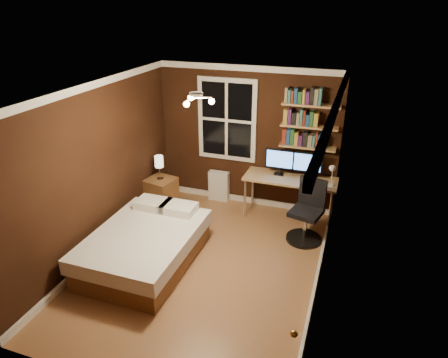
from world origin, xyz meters
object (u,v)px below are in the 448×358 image
(radiator, at_px, (219,186))
(desk_lamp, at_px, (332,175))
(monitor_right, at_px, (307,166))
(desk, at_px, (290,181))
(bedside_lamp, at_px, (159,168))
(bed, at_px, (145,246))
(nightstand, at_px, (161,194))
(office_chair, at_px, (307,218))
(monitor_left, at_px, (280,162))

(radiator, bearing_deg, desk_lamp, -10.46)
(monitor_right, bearing_deg, desk, -162.74)
(bedside_lamp, bearing_deg, desk, 11.64)
(bedside_lamp, bearing_deg, radiator, 37.47)
(bed, bearing_deg, monitor_right, 46.96)
(nightstand, bearing_deg, desk, 22.70)
(radiator, bearing_deg, bedside_lamp, -142.53)
(bedside_lamp, distance_m, radiator, 1.20)
(nightstand, relative_size, office_chair, 0.58)
(radiator, xyz_separation_m, desk, (1.35, -0.20, 0.39))
(monitor_left, relative_size, monitor_right, 1.00)
(desk_lamp, bearing_deg, office_chair, -121.69)
(monitor_right, distance_m, office_chair, 0.92)
(desk, bearing_deg, radiator, 171.45)
(desk, distance_m, monitor_right, 0.39)
(bedside_lamp, xyz_separation_m, monitor_left, (2.00, 0.53, 0.17))
(desk_lamp, bearing_deg, bedside_lamp, -174.34)
(monitor_left, height_order, desk_lamp, monitor_left)
(desk_lamp, bearing_deg, monitor_left, 164.39)
(nightstand, height_order, monitor_right, monitor_right)
(desk, relative_size, monitor_right, 3.14)
(nightstand, distance_m, desk_lamp, 2.97)
(nightstand, bearing_deg, monitor_right, 23.28)
(bed, bearing_deg, monitor_left, 54.65)
(bed, bearing_deg, office_chair, 33.39)
(nightstand, relative_size, desk_lamp, 1.32)
(radiator, bearing_deg, bed, -98.65)
(monitor_left, height_order, office_chair, monitor_left)
(bed, relative_size, desk_lamp, 4.24)
(monitor_left, bearing_deg, bedside_lamp, -165.05)
(radiator, bearing_deg, nightstand, -142.53)
(bedside_lamp, bearing_deg, monitor_right, 12.22)
(monitor_left, relative_size, desk_lamp, 1.12)
(monitor_left, height_order, monitor_right, same)
(desk, height_order, desk_lamp, desk_lamp)
(desk_lamp, bearing_deg, bed, -142.48)
(bed, distance_m, radiator, 2.21)
(nightstand, distance_m, radiator, 1.08)
(nightstand, xyz_separation_m, monitor_right, (2.46, 0.53, 0.67))
(desk_lamp, bearing_deg, monitor_right, 149.55)
(nightstand, height_order, office_chair, office_chair)
(radiator, height_order, monitor_left, monitor_left)
(office_chair, bearing_deg, desk, 136.34)
(desk_lamp, distance_m, office_chair, 0.78)
(bedside_lamp, xyz_separation_m, radiator, (0.86, 0.66, -0.51))
(monitor_right, bearing_deg, desk_lamp, -30.45)
(nightstand, relative_size, monitor_right, 1.18)
(radiator, xyz_separation_m, monitor_right, (1.60, -0.13, 0.68))
(bedside_lamp, relative_size, desk, 0.28)
(monitor_left, distance_m, office_chair, 1.09)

